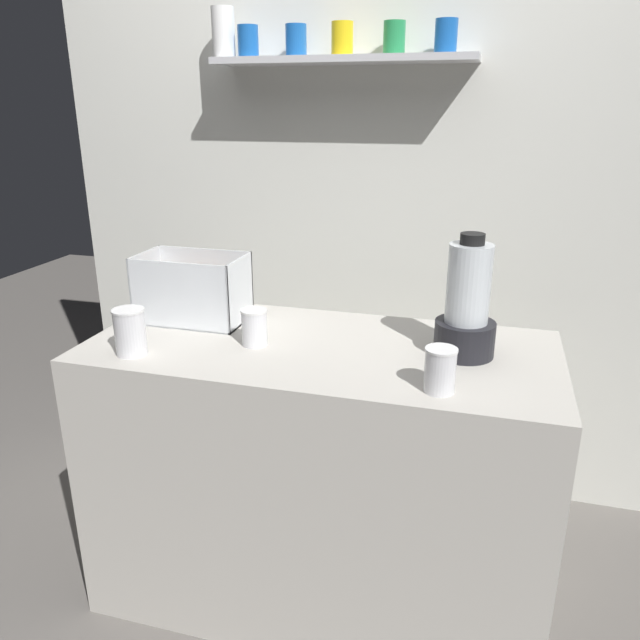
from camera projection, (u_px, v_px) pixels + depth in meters
ground_plane at (320, 585)px, 2.14m from camera, size 8.00×8.00×0.00m
counter at (320, 474)px, 1.99m from camera, size 1.40×0.64×0.90m
back_wall_unit at (371, 188)px, 2.41m from camera, size 2.60×0.24×2.50m
carrot_display_bin at (195, 300)px, 2.03m from camera, size 0.34×0.20×0.22m
blender_pitcher at (467, 309)px, 1.73m from camera, size 0.17×0.17×0.35m
juice_cup_mango_far_left at (130, 333)px, 1.76m from camera, size 0.09×0.09×0.14m
juice_cup_mango_left at (254, 329)px, 1.83m from camera, size 0.08×0.08×0.11m
juice_cup_orange_middle at (440, 373)px, 1.53m from camera, size 0.08×0.08×0.12m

